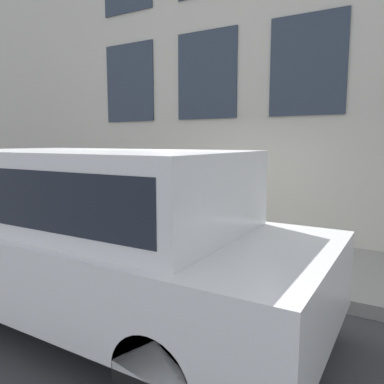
# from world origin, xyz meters

# --- Properties ---
(ground_plane) EXTENTS (80.00, 80.00, 0.00)m
(ground_plane) POSITION_xyz_m (0.00, 0.00, 0.00)
(ground_plane) COLOR #38383A
(sidewalk) EXTENTS (2.39, 60.00, 0.17)m
(sidewalk) POSITION_xyz_m (1.19, 0.00, 0.09)
(sidewalk) COLOR gray
(sidewalk) RESTS_ON ground_plane
(building_facade) EXTENTS (0.33, 40.00, 7.56)m
(building_facade) POSITION_xyz_m (2.54, -0.00, 3.78)
(building_facade) COLOR beige
(building_facade) RESTS_ON ground_plane
(fire_hydrant) EXTENTS (0.35, 0.46, 0.73)m
(fire_hydrant) POSITION_xyz_m (0.53, 0.16, 0.55)
(fire_hydrant) COLOR gray
(fire_hydrant) RESTS_ON sidewalk
(person) EXTENTS (0.38, 0.25, 1.56)m
(person) POSITION_xyz_m (1.12, 0.71, 1.11)
(person) COLOR #726651
(person) RESTS_ON sidewalk
(parked_truck_white_near) EXTENTS (2.10, 5.40, 1.91)m
(parked_truck_white_near) POSITION_xyz_m (-1.54, 0.38, 1.08)
(parked_truck_white_near) COLOR black
(parked_truck_white_near) RESTS_ON ground_plane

